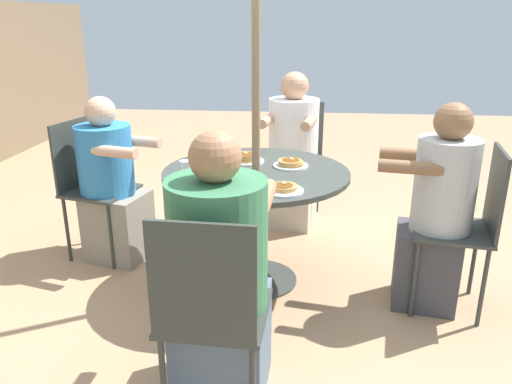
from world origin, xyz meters
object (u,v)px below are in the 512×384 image
object	(u,v)px
patio_chair_east	(89,180)
patio_chair_west	(469,220)
pancake_plate_b	(284,189)
coffee_cup	(242,188)
patio_chair_north	(297,152)
pancake_plate_d	(247,158)
patio_chair_south	(210,309)
diner_south	(220,286)
diner_north	(292,157)
syrup_bottle	(209,181)
diner_east	(112,188)
pancake_plate_a	(239,181)
diner_west	(436,217)
drinking_glass_a	(186,172)
pancake_plate_c	(291,164)
patio_table	(256,191)

from	to	relation	value
patio_chair_east	patio_chair_west	world-z (taller)	same
pancake_plate_b	coffee_cup	bearing A→B (deg)	117.35
patio_chair_north	pancake_plate_d	distance (m)	1.06
patio_chair_south	diner_south	distance (m)	0.17
diner_south	pancake_plate_d	world-z (taller)	diner_south
diner_north	diner_south	distance (m)	2.03
syrup_bottle	coffee_cup	bearing A→B (deg)	-115.97
patio_chair_east	syrup_bottle	distance (m)	1.19
coffee_cup	syrup_bottle	bearing A→B (deg)	64.03
patio_chair_west	pancake_plate_b	bearing A→B (deg)	108.70
diner_east	pancake_plate_a	world-z (taller)	diner_east
diner_east	syrup_bottle	size ratio (longest dim) A/B	8.03
diner_west	patio_chair_east	bearing A→B (deg)	87.59
pancake_plate_a	pancake_plate_d	size ratio (longest dim) A/B	1.00
patio_chair_west	pancake_plate_a	xyz separation A→B (m)	(-0.07, 1.24, 0.20)
patio_chair_north	pancake_plate_a	distance (m)	1.48
patio_chair_east	coffee_cup	xyz separation A→B (m)	(-0.75, -1.14, 0.23)
coffee_cup	drinking_glass_a	bearing A→B (deg)	57.86
patio_chair_north	diner_north	xyz separation A→B (m)	(-0.17, 0.03, -0.00)
patio_chair_east	pancake_plate_a	bearing A→B (deg)	77.06
patio_chair_south	drinking_glass_a	xyz separation A→B (m)	(0.94, 0.30, 0.25)
diner_west	pancake_plate_b	xyz separation A→B (m)	(-0.19, 0.83, 0.20)
pancake_plate_d	coffee_cup	bearing A→B (deg)	-175.52
diner_south	pancake_plate_b	bearing A→B (deg)	73.76
diner_west	pancake_plate_c	size ratio (longest dim) A/B	5.53
pancake_plate_b	diner_south	bearing A→B (deg)	161.21
patio_chair_east	diner_south	bearing A→B (deg)	54.32
diner_north	coffee_cup	xyz separation A→B (m)	(-1.47, 0.21, 0.23)
patio_chair_west	syrup_bottle	size ratio (longest dim) A/B	6.79
pancake_plate_d	drinking_glass_a	bearing A→B (deg)	147.12
patio_chair_east	patio_chair_north	bearing A→B (deg)	136.66
diner_south	pancake_plate_a	distance (m)	0.78
diner_south	patio_table	bearing A→B (deg)	90.00
patio_chair_south	diner_west	world-z (taller)	diner_west
diner_east	coffee_cup	xyz separation A→B (m)	(-0.71, -0.97, 0.27)
coffee_cup	diner_east	bearing A→B (deg)	53.79
patio_chair_south	coffee_cup	bearing A→B (deg)	90.33
patio_chair_north	diner_west	world-z (taller)	diner_west
patio_chair_east	pancake_plate_c	size ratio (longest dim) A/B	4.43
diner_west	syrup_bottle	xyz separation A→B (m)	(-0.21, 1.21, 0.24)
diner_east	syrup_bottle	bearing A→B (deg)	65.53
pancake_plate_d	pancake_plate_c	bearing A→B (deg)	-105.80
patio_chair_east	diner_south	xyz separation A→B (m)	(-1.30, -1.11, -0.00)
pancake_plate_d	patio_chair_south	bearing A→B (deg)	-179.08
patio_chair_north	patio_chair_east	xyz separation A→B (m)	(-0.89, 1.38, 0.00)
diner_east	syrup_bottle	world-z (taller)	diner_east
diner_north	patio_chair_east	size ratio (longest dim) A/B	1.28
patio_chair_west	pancake_plate_c	xyz separation A→B (m)	(0.29, 0.98, 0.20)
patio_table	diner_east	distance (m)	1.02
patio_table	patio_chair_south	world-z (taller)	patio_chair_south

